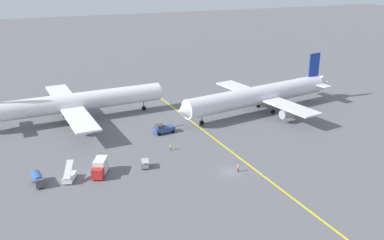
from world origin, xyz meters
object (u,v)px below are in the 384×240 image
at_px(ground_crew_ramp_agent_by_cones, 171,147).
at_px(gse_baggage_cart_trailing, 145,164).
at_px(gse_stair_truck_yellow, 69,176).
at_px(ground_crew_wing_walker_right, 238,168).
at_px(airliner_at_gate_left, 76,102).
at_px(airliner_being_pushed, 259,96).
at_px(gse_catering_truck_tall, 100,168).
at_px(pushback_tug, 163,129).
at_px(gse_fuel_bowser_stubby, 38,179).

bearing_deg(ground_crew_ramp_agent_by_cones, gse_baggage_cart_trailing, -138.81).
xyz_separation_m(gse_stair_truck_yellow, ground_crew_wing_walker_right, (35.11, -8.63, -0.12)).
height_order(airliner_at_gate_left, airliner_being_pushed, airliner_at_gate_left).
height_order(gse_baggage_cart_trailing, ground_crew_ramp_agent_by_cones, gse_baggage_cart_trailing).
height_order(airliner_being_pushed, gse_baggage_cart_trailing, airliner_being_pushed).
distance_m(airliner_at_gate_left, airliner_being_pushed, 53.64).
height_order(airliner_at_gate_left, gse_catering_truck_tall, airliner_at_gate_left).
xyz_separation_m(airliner_at_gate_left, pushback_tug, (20.27, -18.60, -4.13)).
bearing_deg(ground_crew_ramp_agent_by_cones, airliner_being_pushed, 28.10).
bearing_deg(pushback_tug, ground_crew_ramp_agent_by_cones, -98.35).
relative_size(airliner_being_pushed, gse_catering_truck_tall, 8.76).
bearing_deg(gse_fuel_bowser_stubby, gse_catering_truck_tall, -0.18).
distance_m(airliner_at_gate_left, gse_fuel_bowser_stubby, 39.57).
bearing_deg(gse_catering_truck_tall, gse_fuel_bowser_stubby, 179.82).
relative_size(gse_fuel_bowser_stubby, ground_crew_ramp_agent_by_cones, 3.23).
bearing_deg(gse_baggage_cart_trailing, airliner_at_gate_left, 105.50).
xyz_separation_m(ground_crew_ramp_agent_by_cones, ground_crew_wing_walker_right, (10.32, -16.33, 0.08)).
height_order(airliner_at_gate_left, ground_crew_ramp_agent_by_cones, airliner_at_gate_left).
xyz_separation_m(gse_stair_truck_yellow, ground_crew_ramp_agent_by_cones, (24.79, 7.70, -0.20)).
xyz_separation_m(gse_baggage_cart_trailing, ground_crew_wing_walker_right, (18.58, -9.11, 0.04)).
xyz_separation_m(gse_fuel_bowser_stubby, gse_baggage_cart_trailing, (22.83, 0.06, -0.47)).
distance_m(airliner_being_pushed, gse_stair_truck_yellow, 64.00).
bearing_deg(ground_crew_wing_walker_right, ground_crew_ramp_agent_by_cones, 122.29).
bearing_deg(gse_stair_truck_yellow, airliner_at_gate_left, 80.68).
relative_size(airliner_being_pushed, gse_stair_truck_yellow, 11.20).
height_order(airliner_at_gate_left, ground_crew_wing_walker_right, airliner_at_gate_left).
xyz_separation_m(airliner_being_pushed, gse_baggage_cart_trailing, (-41.93, -25.21, -4.43)).
bearing_deg(gse_stair_truck_yellow, gse_fuel_bowser_stubby, 176.21).
relative_size(gse_stair_truck_yellow, ground_crew_ramp_agent_by_cones, 3.11).
height_order(gse_fuel_bowser_stubby, ground_crew_wing_walker_right, gse_fuel_bowser_stubby).
distance_m(gse_baggage_cart_trailing, ground_crew_wing_walker_right, 20.69).
relative_size(airliner_being_pushed, gse_fuel_bowser_stubby, 10.78).
bearing_deg(gse_baggage_cart_trailing, pushback_tug, 61.97).
bearing_deg(gse_fuel_bowser_stubby, ground_crew_wing_walker_right, -12.32).
distance_m(pushback_tug, gse_fuel_bowser_stubby, 37.74).
bearing_deg(airliner_being_pushed, gse_catering_truck_tall, -154.04).
bearing_deg(ground_crew_ramp_agent_by_cones, gse_catering_truck_tall, -158.18).
height_order(gse_catering_truck_tall, gse_baggage_cart_trailing, gse_catering_truck_tall).
relative_size(airliner_being_pushed, ground_crew_ramp_agent_by_cones, 34.80).
height_order(pushback_tug, ground_crew_ramp_agent_by_cones, pushback_tug).
bearing_deg(gse_baggage_cart_trailing, ground_crew_wing_walker_right, -26.10).
xyz_separation_m(airliner_being_pushed, ground_crew_wing_walker_right, (-23.35, -34.31, -4.39)).
distance_m(airliner_being_pushed, ground_crew_ramp_agent_by_cones, 38.43).
bearing_deg(airliner_being_pushed, ground_crew_ramp_agent_by_cones, -151.90).
bearing_deg(airliner_at_gate_left, pushback_tug, -42.53).
relative_size(airliner_at_gate_left, ground_crew_ramp_agent_by_cones, 34.63).
bearing_deg(pushback_tug, airliner_at_gate_left, 137.47).
relative_size(airliner_at_gate_left, gse_baggage_cart_trailing, 18.33).
relative_size(airliner_being_pushed, gse_baggage_cart_trailing, 18.42).
relative_size(gse_baggage_cart_trailing, ground_crew_wing_walker_right, 1.73).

